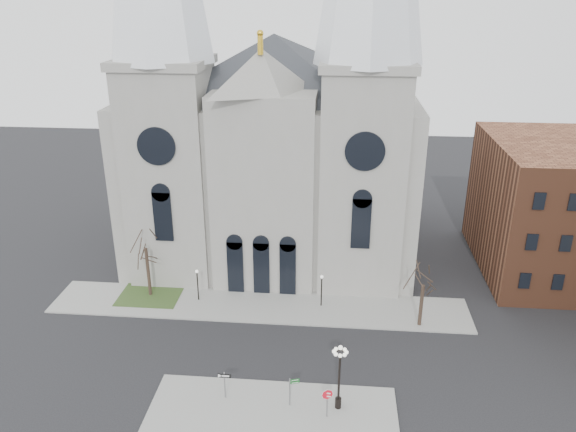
# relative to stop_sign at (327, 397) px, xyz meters

# --- Properties ---
(ground) EXTENTS (160.00, 160.00, 0.00)m
(ground) POSITION_rel_stop_sign_xyz_m (-6.94, 3.52, -1.85)
(ground) COLOR black
(ground) RESTS_ON ground
(sidewalk_near) EXTENTS (18.00, 10.00, 0.14)m
(sidewalk_near) POSITION_rel_stop_sign_xyz_m (-3.94, -1.48, -1.78)
(sidewalk_near) COLOR gray
(sidewalk_near) RESTS_ON ground
(sidewalk_far) EXTENTS (40.00, 6.00, 0.14)m
(sidewalk_far) POSITION_rel_stop_sign_xyz_m (-6.94, 14.52, -1.78)
(sidewalk_far) COLOR gray
(sidewalk_far) RESTS_ON ground
(grass_patch) EXTENTS (6.00, 5.00, 0.18)m
(grass_patch) POSITION_rel_stop_sign_xyz_m (-17.94, 15.52, -1.76)
(grass_patch) COLOR #2D421C
(grass_patch) RESTS_ON ground
(cathedral) EXTENTS (33.00, 26.66, 54.00)m
(cathedral) POSITION_rel_stop_sign_xyz_m (-6.94, 26.38, 16.63)
(cathedral) COLOR gray
(cathedral) RESTS_ON ground
(bg_building_brick) EXTENTS (14.00, 18.00, 14.00)m
(bg_building_brick) POSITION_rel_stop_sign_xyz_m (23.06, 25.52, 5.15)
(bg_building_brick) COLOR brown
(bg_building_brick) RESTS_ON ground
(tree_left) EXTENTS (3.20, 3.20, 7.50)m
(tree_left) POSITION_rel_stop_sign_xyz_m (-17.94, 15.52, 3.73)
(tree_left) COLOR black
(tree_left) RESTS_ON ground
(tree_right) EXTENTS (3.20, 3.20, 6.00)m
(tree_right) POSITION_rel_stop_sign_xyz_m (8.06, 12.52, 2.61)
(tree_right) COLOR black
(tree_right) RESTS_ON ground
(ped_lamp_left) EXTENTS (0.32, 0.32, 3.26)m
(ped_lamp_left) POSITION_rel_stop_sign_xyz_m (-12.94, 15.02, 0.48)
(ped_lamp_left) COLOR black
(ped_lamp_left) RESTS_ON sidewalk_far
(ped_lamp_right) EXTENTS (0.32, 0.32, 3.26)m
(ped_lamp_right) POSITION_rel_stop_sign_xyz_m (-0.94, 15.02, 0.48)
(ped_lamp_right) COLOR black
(ped_lamp_right) RESTS_ON sidewalk_far
(stop_sign) EXTENTS (0.86, 0.11, 2.40)m
(stop_sign) POSITION_rel_stop_sign_xyz_m (0.00, 0.00, 0.00)
(stop_sign) COLOR slate
(stop_sign) RESTS_ON sidewalk_near
(globe_lamp) EXTENTS (1.18, 1.18, 5.38)m
(globe_lamp) POSITION_rel_stop_sign_xyz_m (0.79, 1.00, 1.67)
(globe_lamp) COLOR black
(globe_lamp) RESTS_ON sidewalk_near
(one_way_sign) EXTENTS (0.99, 0.10, 2.26)m
(one_way_sign) POSITION_rel_stop_sign_xyz_m (-7.61, 1.33, -0.19)
(one_way_sign) COLOR slate
(one_way_sign) RESTS_ON sidewalk_near
(street_name_sign) EXTENTS (0.73, 0.28, 2.36)m
(street_name_sign) POSITION_rel_stop_sign_xyz_m (-2.66, 0.95, -0.33)
(street_name_sign) COLOR slate
(street_name_sign) RESTS_ON sidewalk_near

